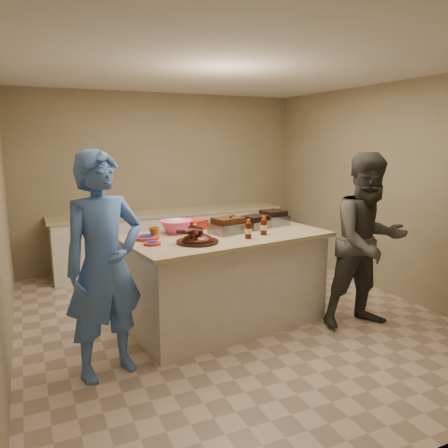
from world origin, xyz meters
name	(u,v)px	position (x,y,z in m)	size (l,w,h in m)	color
room	(231,317)	(0.00, 0.00, 0.00)	(4.50, 5.00, 2.70)	gray
back_counter	(170,239)	(0.00, 2.20, 0.45)	(3.60, 0.64, 0.90)	silver
island	(226,323)	(-0.11, -0.11, 0.00)	(2.12, 1.12, 1.01)	silver
rib_platter	(197,243)	(-0.53, -0.35, 1.01)	(0.41, 0.41, 0.17)	#43120A
pulled_pork_tray	(228,233)	(-0.07, -0.07, 1.01)	(0.36, 0.27, 0.11)	#47230F
brisket_tray	(254,228)	(0.32, 0.04, 1.01)	(0.30, 0.25, 0.09)	black
roasting_pan	(273,224)	(0.62, 0.14, 1.01)	(0.29, 0.29, 0.11)	gray
coleslaw_bowl	(176,233)	(-0.57, 0.16, 1.01)	(0.34, 0.34, 0.23)	#FF4D9C
sausage_plate	(232,229)	(0.07, 0.12, 1.01)	(0.31, 0.31, 0.05)	silver
mac_cheese_dish	(253,225)	(0.38, 0.20, 1.01)	(0.32, 0.23, 0.08)	orange
bbq_bottle_a	(248,238)	(0.01, -0.40, 1.01)	(0.07, 0.07, 0.20)	#411206
bbq_bottle_b	(264,235)	(0.24, -0.31, 1.01)	(0.07, 0.07, 0.20)	#411206
mustard_bottle	(195,233)	(-0.38, 0.09, 1.01)	(0.04, 0.04, 0.11)	yellow
sauce_bowl	(217,231)	(-0.13, 0.09, 1.01)	(0.14, 0.04, 0.14)	silver
plate_stack_large	(147,239)	(-0.94, -0.01, 1.01)	(0.24, 0.24, 0.03)	#A12519
plate_stack_small	(152,245)	(-0.95, -0.25, 1.01)	(0.16, 0.16, 0.02)	#A12519
plastic_cup	(154,237)	(-0.84, 0.07, 1.01)	(0.11, 0.10, 0.11)	#A05316
basket_stack	(197,229)	(-0.31, 0.25, 1.01)	(0.22, 0.16, 0.11)	#A12519
guest_blue	(110,372)	(-1.47, -0.63, 0.00)	(0.70, 1.92, 0.46)	#4976CD
guest_gray	(363,324)	(1.24, -0.77, 0.00)	(0.91, 1.87, 0.71)	#484641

